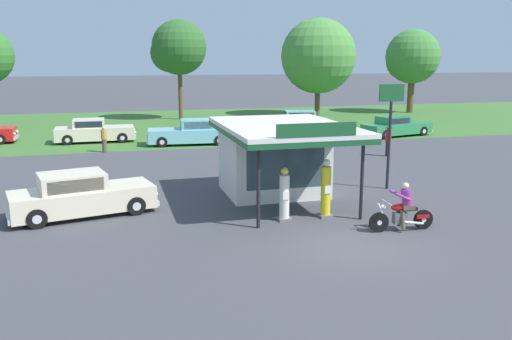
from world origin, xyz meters
name	(u,v)px	position (x,y,z in m)	size (l,w,h in m)	color
ground_plane	(347,242)	(0.00, 0.00, 0.00)	(300.00, 300.00, 0.00)	#424247
grass_verge_strip	(194,124)	(0.00, 30.00, 0.00)	(120.00, 24.00, 0.01)	#3D6B2D
service_station_kiosk	(276,153)	(-0.38, 6.04, 1.72)	(4.54, 6.67, 3.43)	silver
gas_pump_nearside	(284,197)	(-1.13, 2.60, 0.84)	(0.44, 0.44, 1.85)	slate
gas_pump_offside	(326,191)	(0.37, 2.60, 0.94)	(0.44, 0.44, 2.06)	slate
motorcycle_with_rider	(403,211)	(2.19, 0.58, 0.65)	(2.18, 0.70, 1.58)	black
featured_classic_sedan	(81,196)	(-7.81, 5.04, 0.71)	(5.25, 2.85, 1.54)	beige
parked_car_back_row_centre	(191,133)	(-1.77, 19.64, 0.71)	(5.54, 2.32, 1.58)	#7AC6D1
parked_car_second_row_spare	(396,127)	(12.64, 19.46, 0.64)	(5.54, 2.91, 1.40)	#2D844C
parked_car_back_row_right	(296,122)	(6.55, 23.23, 0.72)	(5.31, 2.81, 1.57)	#7AC6D1
parked_car_back_row_centre_left	(94,131)	(-7.75, 22.22, 0.69)	(5.18, 2.06, 1.51)	beige
bystander_leaning_by_kiosk	(104,139)	(-7.10, 18.05, 0.79)	(0.34, 0.34, 1.52)	brown
bystander_chatting_near_pumps	(388,141)	(8.27, 12.62, 0.87)	(0.36, 0.36, 1.63)	black
tree_oak_distant_spare	(319,58)	(12.32, 33.47, 5.34)	(6.94, 6.94, 9.00)	brown
tree_oak_right	(177,49)	(-0.78, 33.97, 6.12)	(4.82, 4.78, 8.65)	brown
tree_oak_left	(411,58)	(22.10, 33.80, 5.35)	(5.26, 5.26, 8.12)	brown
roadside_pole_sign	(390,118)	(4.49, 5.77, 3.02)	(1.10, 0.12, 4.38)	black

